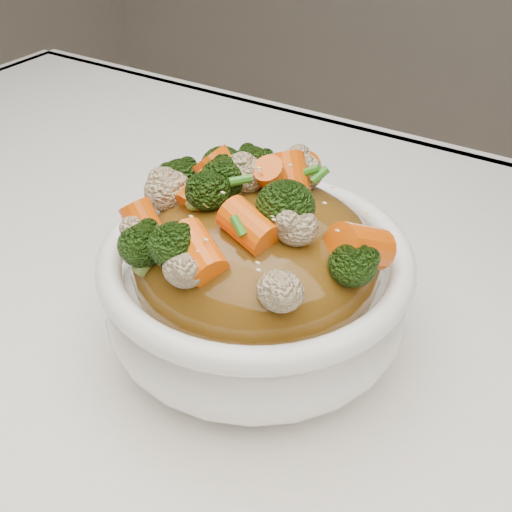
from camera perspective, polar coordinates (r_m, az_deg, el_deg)
The scene contains 8 objects.
tablecloth at distance 0.40m, azimuth -2.16°, elevation -14.48°, with size 1.20×0.80×0.04m, color white.
bowl at distance 0.39m, azimuth 0.00°, elevation -3.45°, with size 0.19×0.19×0.08m, color white, non-canonical shape.
sauce_base at distance 0.37m, azimuth 0.00°, elevation -0.33°, with size 0.15×0.15×0.08m, color brown.
carrots at distance 0.34m, azimuth 0.00°, elevation 7.19°, with size 0.15×0.15×0.04m, color #F55D07, non-canonical shape.
broccoli at distance 0.34m, azimuth 0.00°, elevation 7.05°, with size 0.15×0.15×0.04m, color black, non-canonical shape.
cauliflower at distance 0.34m, azimuth 0.00°, elevation 6.79°, with size 0.15×0.15×0.03m, color beige, non-canonical shape.
scallions at distance 0.34m, azimuth 0.00°, elevation 7.32°, with size 0.12×0.12×0.02m, color #2F7C1C, non-canonical shape.
sesame_seeds at distance 0.34m, azimuth 0.00°, elevation 7.32°, with size 0.14×0.14×0.01m, color beige, non-canonical shape.
Camera 1 is at (0.14, -0.20, 1.04)m, focal length 42.00 mm.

